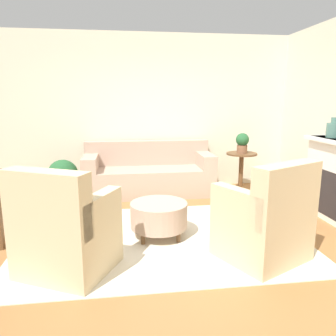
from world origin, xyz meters
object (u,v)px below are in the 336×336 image
at_px(vase_mantel_near, 333,130).
at_px(potted_plant_on_side_table, 242,142).
at_px(armchair_right, 266,222).
at_px(armchair_left, 64,233).
at_px(ottoman_table, 159,215).
at_px(couch, 149,175).
at_px(side_table, 241,166).
at_px(potted_plant_floor, 63,177).

distance_m(vase_mantel_near, potted_plant_on_side_table, 1.57).
height_order(armchair_right, vase_mantel_near, vase_mantel_near).
xyz_separation_m(armchair_left, vase_mantel_near, (3.45, 1.18, 0.82)).
distance_m(armchair_right, potted_plant_on_side_table, 2.61).
xyz_separation_m(armchair_right, ottoman_table, (-1.03, 0.72, -0.13)).
bearing_deg(couch, armchair_right, -69.23).
bearing_deg(armchair_left, potted_plant_on_side_table, 43.19).
bearing_deg(couch, ottoman_table, -90.94).
bearing_deg(vase_mantel_near, potted_plant_on_side_table, 121.79).
bearing_deg(potted_plant_on_side_table, side_table, -135.00).
relative_size(ottoman_table, potted_plant_on_side_table, 1.96).
relative_size(armchair_right, potted_plant_floor, 1.56).
xyz_separation_m(armchair_left, side_table, (2.64, 2.48, 0.07)).
height_order(potted_plant_on_side_table, potted_plant_floor, potted_plant_on_side_table).
bearing_deg(armchair_left, ottoman_table, 36.54).
bearing_deg(armchair_left, vase_mantel_near, 18.79).
bearing_deg(couch, side_table, -5.19).
xyz_separation_m(side_table, potted_plant_on_side_table, (0.00, 0.00, 0.42)).
relative_size(armchair_left, side_table, 1.46).
bearing_deg(side_table, couch, 174.81).
bearing_deg(potted_plant_on_side_table, vase_mantel_near, -58.21).
bearing_deg(couch, armchair_left, -110.94).
distance_m(side_table, potted_plant_floor, 3.08).
bearing_deg(potted_plant_on_side_table, armchair_right, -104.46).
relative_size(armchair_left, potted_plant_floor, 1.56).
distance_m(couch, armchair_left, 2.82).
xyz_separation_m(couch, potted_plant_floor, (-1.44, -0.16, 0.04)).
bearing_deg(ottoman_table, side_table, 46.51).
relative_size(ottoman_table, vase_mantel_near, 2.47).
relative_size(armchair_left, ottoman_table, 1.52).
height_order(armchair_left, potted_plant_floor, armchair_left).
distance_m(potted_plant_on_side_table, potted_plant_floor, 3.12).
relative_size(side_table, vase_mantel_near, 2.56).
bearing_deg(couch, potted_plant_on_side_table, -5.19).
xyz_separation_m(couch, armchair_right, (1.00, -2.63, 0.07)).
distance_m(armchair_right, ottoman_table, 1.26).
height_order(couch, vase_mantel_near, vase_mantel_near).
bearing_deg(side_table, armchair_right, -104.46).
relative_size(ottoman_table, side_table, 0.96).
distance_m(ottoman_table, side_table, 2.43).
bearing_deg(armchair_left, side_table, 43.19).
distance_m(ottoman_table, potted_plant_floor, 2.25).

